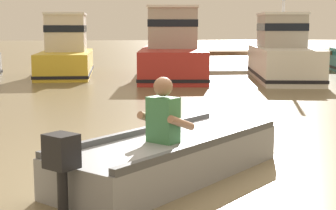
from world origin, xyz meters
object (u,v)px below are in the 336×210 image
(rowboat_with_person, at_px, (175,155))
(moored_boat_yellow, at_px, (66,53))
(moored_boat_red, at_px, (173,51))
(moored_boat_white, at_px, (282,54))

(rowboat_with_person, height_order, moored_boat_yellow, moored_boat_yellow)
(moored_boat_yellow, bearing_deg, moored_boat_red, -14.22)
(moored_boat_yellow, relative_size, moored_boat_white, 0.86)
(rowboat_with_person, height_order, moored_boat_white, moored_boat_white)
(rowboat_with_person, height_order, moored_boat_red, moored_boat_red)
(rowboat_with_person, xyz_separation_m, moored_boat_white, (4.92, 11.01, 0.58))
(rowboat_with_person, relative_size, moored_boat_yellow, 0.65)
(moored_boat_yellow, distance_m, moored_boat_red, 3.85)
(moored_boat_yellow, bearing_deg, moored_boat_white, -16.24)
(moored_boat_white, bearing_deg, moored_boat_yellow, 163.76)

